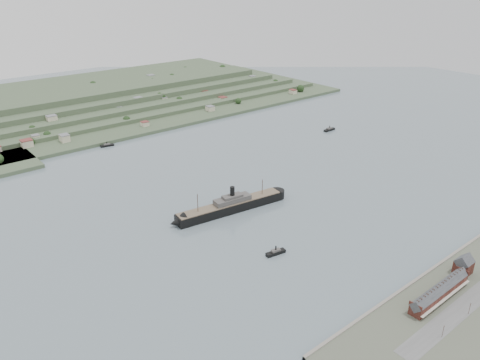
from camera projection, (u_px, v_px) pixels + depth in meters
ground at (267, 202)px, 414.20m from camera, size 1400.00×1400.00×0.00m
near_shore at (476, 308)px, 282.12m from camera, size 220.00×80.00×2.60m
terrace_row at (440, 292)px, 287.15m from camera, size 55.60×9.80×11.07m
gabled_building at (464, 265)px, 311.19m from camera, size 10.40×10.18×14.09m
far_peninsula at (104, 99)px, 702.67m from camera, size 760.00×309.00×30.00m
steamship at (228, 207)px, 395.02m from camera, size 111.19×26.80×26.72m
tugboat at (276, 252)px, 337.00m from camera, size 15.64×6.52×6.83m
ferry_west at (107, 145)px, 545.16m from camera, size 16.11×6.87×5.85m
ferry_east at (329, 129)px, 599.19m from camera, size 17.78×5.53×6.61m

